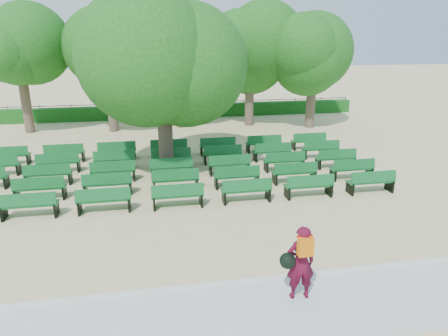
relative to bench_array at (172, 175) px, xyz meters
name	(u,v)px	position (x,y,z in m)	size (l,w,h in m)	color
ground	(200,188)	(0.97, -1.48, -0.09)	(120.00, 120.00, 0.00)	#CBB787
paving	(245,316)	(0.97, -8.88, -0.06)	(30.00, 2.20, 0.06)	beige
curb	(234,283)	(0.97, -7.73, -0.04)	(30.00, 0.12, 0.10)	silver
hedge	(175,111)	(0.97, 12.52, 0.36)	(26.00, 0.70, 0.90)	#165919
fence	(175,116)	(0.97, 12.92, -0.09)	(26.00, 0.10, 1.02)	black
tree_line	(180,130)	(0.97, 8.52, -0.09)	(21.80, 6.80, 7.04)	#1E601A
bench_array	(172,175)	(0.00, 0.00, 0.00)	(1.76, 0.64, 1.09)	#0F5B24
tree_among	(162,55)	(-0.18, 0.84, 4.69)	(5.40, 5.40, 7.23)	brown
person	(300,262)	(2.23, -8.51, 0.85)	(0.81, 0.49, 1.70)	#4C0A20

